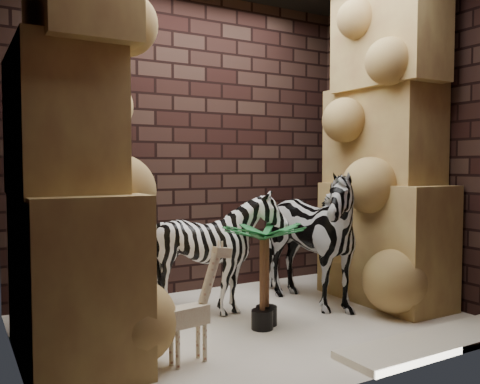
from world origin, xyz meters
TOP-DOWN VIEW (x-y plane):
  - floor at (0.00, 0.00)m, footprint 3.50×3.50m
  - wall_back at (0.00, 1.25)m, footprint 3.50×0.00m
  - wall_front at (0.00, -1.25)m, footprint 3.50×0.00m
  - wall_left at (-1.75, 0.00)m, footprint 0.00×3.00m
  - wall_right at (1.75, 0.00)m, footprint 0.00×3.00m
  - rock_pillar_left at (-1.40, 0.00)m, footprint 0.68×1.30m
  - rock_pillar_right at (1.42, 0.00)m, footprint 0.58×1.25m
  - zebra_right at (0.65, 0.25)m, footprint 0.78×1.29m
  - zebra_left at (-0.15, 0.40)m, footprint 0.98×1.16m
  - giraffe_toy at (-0.79, -0.48)m, footprint 0.42×0.19m
  - palm_front at (0.07, -0.07)m, footprint 0.36×0.36m
  - palm_back at (-0.01, -0.14)m, footprint 0.36×0.36m
  - surfboard at (0.89, -1.05)m, footprint 1.64×0.43m

SIDE VIEW (x-z plane):
  - floor at x=0.00m, z-range 0.00..0.00m
  - surfboard at x=0.89m, z-range 0.00..0.05m
  - giraffe_toy at x=-0.79m, z-range 0.00..0.79m
  - palm_back at x=-0.01m, z-range 0.00..0.82m
  - palm_front at x=0.07m, z-range 0.00..0.82m
  - zebra_left at x=-0.15m, z-range 0.00..0.97m
  - zebra_right at x=0.65m, z-range 0.00..1.45m
  - wall_back at x=0.00m, z-range -0.25..3.25m
  - wall_front at x=0.00m, z-range -0.25..3.25m
  - wall_left at x=-1.75m, z-range 0.00..3.00m
  - wall_right at x=1.75m, z-range 0.00..3.00m
  - rock_pillar_left at x=-1.40m, z-range 0.00..3.00m
  - rock_pillar_right at x=1.42m, z-range 0.00..3.00m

